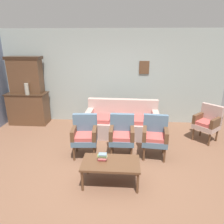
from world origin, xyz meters
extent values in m
plane|color=brown|center=(0.00, 0.00, 0.00)|extent=(7.68, 7.68, 0.00)
cube|color=#939E99|center=(0.00, 2.63, 1.35)|extent=(6.40, 0.06, 2.70)
cube|color=brown|center=(0.90, 2.58, 1.65)|extent=(0.28, 0.02, 0.36)
cube|color=brown|center=(-2.48, 2.25, 0.45)|extent=(1.10, 0.52, 0.90)
cube|color=#342115|center=(-2.48, 2.25, 0.92)|extent=(1.16, 0.55, 0.03)
cube|color=brown|center=(-2.48, 2.33, 1.41)|extent=(0.90, 0.36, 0.95)
cube|color=#342115|center=(-2.48, 2.33, 1.92)|extent=(0.99, 0.38, 0.08)
cylinder|color=#9D9A8A|center=(-2.37, 2.07, 1.09)|extent=(0.12, 0.12, 0.32)
cube|color=tan|center=(0.31, 1.58, 0.21)|extent=(1.89, 0.86, 0.42)
cube|color=tan|center=(0.32, 1.90, 0.66)|extent=(1.87, 0.22, 0.48)
cube|color=tan|center=(1.17, 1.55, 0.54)|extent=(0.18, 0.80, 0.24)
cube|color=tan|center=(-0.54, 1.61, 0.54)|extent=(0.18, 0.80, 0.24)
cube|color=#B74C47|center=(0.85, 1.52, 0.47)|extent=(0.51, 0.57, 0.10)
cube|color=#B74C47|center=(0.31, 1.54, 0.47)|extent=(0.51, 0.57, 0.10)
cube|color=#B74C47|center=(-0.23, 1.56, 0.47)|extent=(0.51, 0.57, 0.10)
cube|color=slate|center=(-0.46, 0.47, 0.38)|extent=(0.55, 0.52, 0.12)
cube|color=#B74C47|center=(-0.46, 0.45, 0.47)|extent=(0.47, 0.44, 0.10)
cube|color=slate|center=(-0.47, 0.67, 0.67)|extent=(0.53, 0.14, 0.46)
cube|color=brown|center=(-0.24, 0.49, 0.55)|extent=(0.11, 0.48, 0.22)
cube|color=brown|center=(-0.68, 0.46, 0.55)|extent=(0.11, 0.48, 0.22)
cylinder|color=brown|center=(-0.24, 0.30, 0.16)|extent=(0.04, 0.04, 0.32)
cylinder|color=brown|center=(-0.65, 0.27, 0.16)|extent=(0.04, 0.04, 0.32)
cylinder|color=brown|center=(-0.26, 0.68, 0.16)|extent=(0.04, 0.04, 0.32)
cylinder|color=brown|center=(-0.68, 0.65, 0.16)|extent=(0.04, 0.04, 0.32)
cube|color=slate|center=(0.33, 0.53, 0.38)|extent=(0.52, 0.48, 0.12)
cube|color=#B74C47|center=(0.33, 0.51, 0.47)|extent=(0.44, 0.41, 0.10)
cube|color=slate|center=(0.33, 0.73, 0.67)|extent=(0.52, 0.10, 0.46)
cube|color=brown|center=(0.55, 0.53, 0.55)|extent=(0.08, 0.48, 0.22)
cube|color=brown|center=(0.11, 0.53, 0.55)|extent=(0.08, 0.48, 0.22)
cylinder|color=brown|center=(0.54, 0.34, 0.16)|extent=(0.04, 0.04, 0.32)
cylinder|color=brown|center=(0.12, 0.34, 0.16)|extent=(0.04, 0.04, 0.32)
cylinder|color=brown|center=(0.54, 0.72, 0.16)|extent=(0.04, 0.04, 0.32)
cylinder|color=brown|center=(0.12, 0.72, 0.16)|extent=(0.04, 0.04, 0.32)
cube|color=slate|center=(1.03, 0.53, 0.38)|extent=(0.57, 0.53, 0.12)
cube|color=#B74C47|center=(1.03, 0.51, 0.47)|extent=(0.48, 0.45, 0.10)
cube|color=slate|center=(1.05, 0.73, 0.67)|extent=(0.53, 0.15, 0.46)
cube|color=brown|center=(1.25, 0.51, 0.55)|extent=(0.13, 0.49, 0.22)
cube|color=brown|center=(0.81, 0.55, 0.55)|extent=(0.13, 0.49, 0.22)
cylinder|color=brown|center=(1.22, 0.32, 0.16)|extent=(0.04, 0.04, 0.32)
cylinder|color=brown|center=(0.80, 0.36, 0.16)|extent=(0.04, 0.04, 0.32)
cylinder|color=brown|center=(1.26, 0.70, 0.16)|extent=(0.04, 0.04, 0.32)
cylinder|color=brown|center=(0.84, 0.74, 0.16)|extent=(0.04, 0.04, 0.32)
cube|color=tan|center=(2.39, 1.40, 0.38)|extent=(0.71, 0.71, 0.12)
cube|color=#B74C47|center=(2.37, 1.39, 0.47)|extent=(0.60, 0.60, 0.10)
cube|color=tan|center=(2.53, 1.54, 0.67)|extent=(0.43, 0.44, 0.46)
cube|color=brown|center=(2.54, 1.24, 0.55)|extent=(0.40, 0.39, 0.22)
cube|color=brown|center=(2.24, 1.56, 0.55)|extent=(0.40, 0.39, 0.22)
cylinder|color=brown|center=(2.40, 1.12, 0.16)|extent=(0.04, 0.04, 0.32)
cylinder|color=brown|center=(2.11, 1.42, 0.16)|extent=(0.04, 0.04, 0.32)
cylinder|color=brown|center=(2.67, 1.38, 0.16)|extent=(0.04, 0.04, 0.32)
cylinder|color=brown|center=(2.38, 1.68, 0.16)|extent=(0.04, 0.04, 0.32)
cube|color=brown|center=(0.17, -0.41, 0.40)|extent=(1.00, 0.56, 0.04)
cylinder|color=brown|center=(-0.29, -0.17, 0.19)|extent=(0.04, 0.04, 0.38)
cylinder|color=brown|center=(0.63, -0.17, 0.19)|extent=(0.04, 0.04, 0.38)
cylinder|color=brown|center=(-0.29, -0.65, 0.19)|extent=(0.04, 0.04, 0.38)
cylinder|color=brown|center=(0.63, -0.65, 0.19)|extent=(0.04, 0.04, 0.38)
cube|color=#ED4153|center=(0.01, -0.36, 0.43)|extent=(0.14, 0.07, 0.03)
cube|color=#D66265|center=(0.02, -0.36, 0.46)|extent=(0.15, 0.11, 0.02)
cube|color=tan|center=(0.03, -0.35, 0.48)|extent=(0.15, 0.09, 0.02)
cube|color=pink|center=(0.02, -0.35, 0.50)|extent=(0.11, 0.10, 0.02)
cube|color=#6FA553|center=(0.02, -0.37, 0.51)|extent=(0.16, 0.08, 0.02)
cube|color=slate|center=(0.02, -0.36, 0.54)|extent=(0.14, 0.10, 0.02)
camera|label=1|loc=(0.41, -3.58, 2.44)|focal=34.20mm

